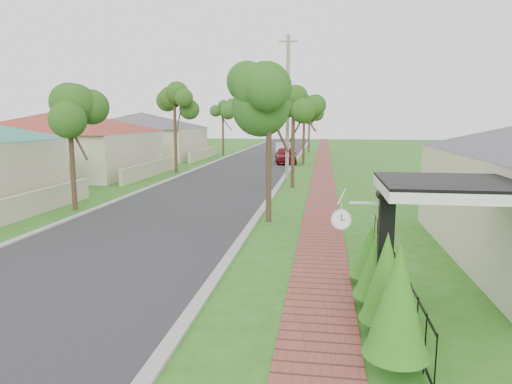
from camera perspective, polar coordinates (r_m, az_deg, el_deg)
The scene contains 16 objects.
ground at distance 11.50m, azimuth -8.75°, elevation -11.15°, with size 160.00×160.00×0.00m, color #2C5F16.
road at distance 31.18m, azimuth -3.21°, elevation 1.84°, with size 7.00×120.00×0.02m, color #28282B.
kerb_right at distance 30.66m, azimuth 3.49°, elevation 1.71°, with size 0.30×120.00×0.10m, color #9E9E99.
kerb_left at distance 32.11m, azimuth -9.60°, elevation 1.94°, with size 0.30×120.00×0.10m, color #9E9E99.
sidewalk at distance 30.54m, azimuth 8.36°, elevation 1.60°, with size 1.50×120.00×0.03m, color brown.
porch_post at distance 9.80m, azimuth 15.78°, elevation -8.11°, with size 0.48×0.48×2.52m.
picket_fence at distance 10.97m, azimuth 16.83°, elevation -9.52°, with size 0.03×8.02×1.00m.
street_trees at distance 37.64m, azimuth -0.95°, elevation 10.03°, with size 10.70×37.65×5.89m.
hedge_row at distance 9.34m, azimuth 15.53°, elevation -10.35°, with size 0.90×4.88×2.20m.
far_house_red at distance 35.39m, azimuth -22.69°, elevation 5.83°, with size 15.56×15.56×4.60m.
far_house_grey at distance 47.92m, azimuth -14.02°, elevation 6.95°, with size 15.56×15.56×4.60m.
parked_car_red at distance 40.80m, azimuth 3.73°, elevation 4.60°, with size 1.74×4.32×1.47m, color maroon.
parked_car_white at distance 48.27m, azimuth 3.38°, elevation 5.29°, with size 1.53×4.38×1.44m, color #B9B8BB.
near_tree at distance 17.42m, azimuth 1.64°, elevation 11.60°, with size 2.30×2.30×5.91m.
utility_pole at distance 29.87m, azimuth 3.98°, elevation 10.44°, with size 1.20×0.24×9.17m.
station_clock at distance 9.56m, azimuth 10.84°, elevation -3.21°, with size 1.06×0.13×0.59m.
Camera 1 is at (3.26, -10.29, 3.97)m, focal length 32.00 mm.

